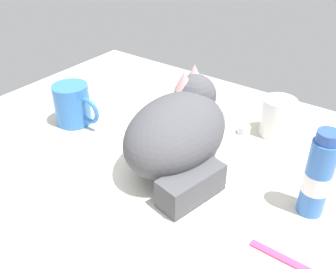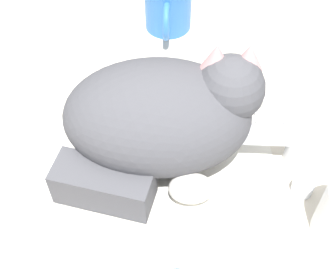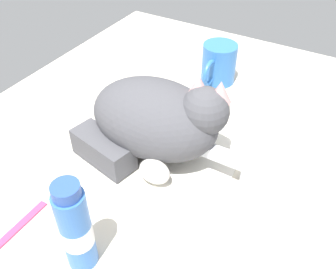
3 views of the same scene
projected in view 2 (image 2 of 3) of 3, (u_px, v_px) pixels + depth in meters
ground_plane at (159, 160)px, 65.05cm from camera, size 110.00×82.50×3.00cm
sink_basin at (158, 152)px, 63.63cm from camera, size 31.52×31.52×0.70cm
faucet at (288, 146)px, 61.38cm from camera, size 13.50×11.03×5.81cm
cat at (164, 117)px, 57.67cm from camera, size 20.21×26.15×16.28cm
coffee_mug at (166, 4)px, 78.58cm from camera, size 12.40×8.06×9.41cm
soap_dish at (275, 104)px, 69.10cm from camera, size 9.00×6.40×1.20cm
soap_bar at (277, 95)px, 67.57cm from camera, size 7.19×5.82×2.78cm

